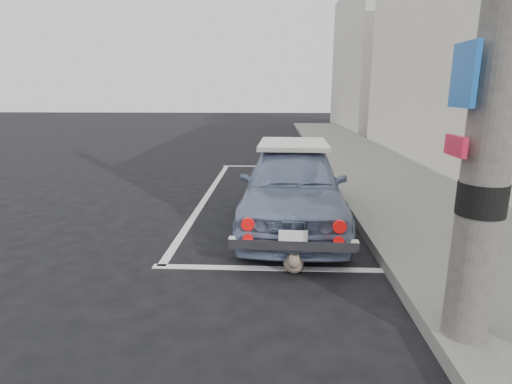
# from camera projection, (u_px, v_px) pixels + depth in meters

# --- Properties ---
(ground) EXTENTS (80.00, 80.00, 0.00)m
(ground) POSITION_uv_depth(u_px,v_px,m) (238.00, 252.00, 5.36)
(ground) COLOR black
(ground) RESTS_ON ground
(sidewalk) EXTENTS (2.80, 40.00, 0.15)m
(sidewalk) POSITION_uv_depth(u_px,v_px,m) (425.00, 208.00, 7.14)
(sidewalk) COLOR slate
(sidewalk) RESTS_ON ground
(building_far) EXTENTS (3.50, 10.00, 8.00)m
(building_far) POSITION_uv_depth(u_px,v_px,m) (374.00, 60.00, 23.52)
(building_far) COLOR beige
(building_far) RESTS_ON ground
(pline_rear) EXTENTS (3.00, 0.12, 0.01)m
(pline_rear) POSITION_uv_depth(u_px,v_px,m) (275.00, 269.00, 4.85)
(pline_rear) COLOR silver
(pline_rear) RESTS_ON ground
(pline_front) EXTENTS (3.00, 0.12, 0.01)m
(pline_front) POSITION_uv_depth(u_px,v_px,m) (275.00, 166.00, 11.64)
(pline_front) COLOR silver
(pline_front) RESTS_ON ground
(pline_side) EXTENTS (0.12, 7.00, 0.01)m
(pline_side) POSITION_uv_depth(u_px,v_px,m) (207.00, 196.00, 8.31)
(pline_side) COLOR silver
(pline_side) RESTS_ON ground
(retro_coupe) EXTENTS (1.73, 3.98, 1.33)m
(retro_coupe) POSITION_uv_depth(u_px,v_px,m) (293.00, 184.00, 6.38)
(retro_coupe) COLOR #7586A9
(retro_coupe) RESTS_ON ground
(cat) EXTENTS (0.25, 0.56, 0.30)m
(cat) POSITION_uv_depth(u_px,v_px,m) (294.00, 262.00, 4.73)
(cat) COLOR #6A5B51
(cat) RESTS_ON ground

